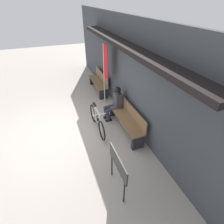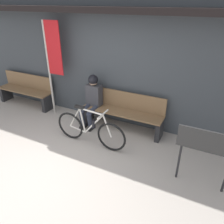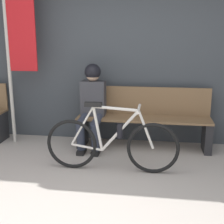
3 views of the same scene
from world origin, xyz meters
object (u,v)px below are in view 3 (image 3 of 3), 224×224
object	(u,v)px
bicycle	(112,143)
banner_pole	(17,42)
park_bench_near	(144,119)
person_seated	(92,100)

from	to	relation	value
bicycle	banner_pole	xyz separation A→B (m)	(-1.46, 0.79, 1.14)
bicycle	park_bench_near	bearing A→B (deg)	69.15
bicycle	person_seated	size ratio (longest dim) A/B	1.32
banner_pole	person_seated	bearing A→B (deg)	-1.53
bicycle	banner_pole	bearing A→B (deg)	151.51
bicycle	banner_pole	distance (m)	2.01
park_bench_near	banner_pole	world-z (taller)	banner_pole
person_seated	banner_pole	xyz separation A→B (m)	(-1.07, 0.03, 0.79)
park_bench_near	bicycle	bearing A→B (deg)	-110.85
park_bench_near	bicycle	xyz separation A→B (m)	(-0.33, -0.87, -0.07)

